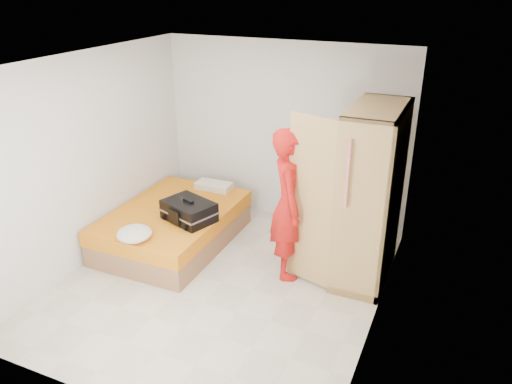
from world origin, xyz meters
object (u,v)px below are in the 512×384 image
at_px(bed, 173,226).
at_px(person, 289,204).
at_px(round_cushion, 134,234).
at_px(suitcase, 189,211).
at_px(wardrobe, 366,200).

relative_size(bed, person, 1.09).
bearing_deg(round_cushion, suitcase, 65.39).
xyz_separation_m(bed, round_cushion, (0.04, -0.87, 0.33)).
distance_m(bed, wardrobe, 2.62).
height_order(bed, suitcase, suitcase).
relative_size(bed, suitcase, 2.62).
bearing_deg(round_cushion, wardrobe, 24.70).
height_order(suitcase, round_cushion, suitcase).
bearing_deg(round_cushion, bed, 92.45).
bearing_deg(person, wardrobe, -91.36).
distance_m(bed, person, 1.81).
distance_m(suitcase, round_cushion, 0.78).
bearing_deg(person, suitcase, 72.44).
bearing_deg(suitcase, person, 24.19).
height_order(wardrobe, round_cushion, wardrobe).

